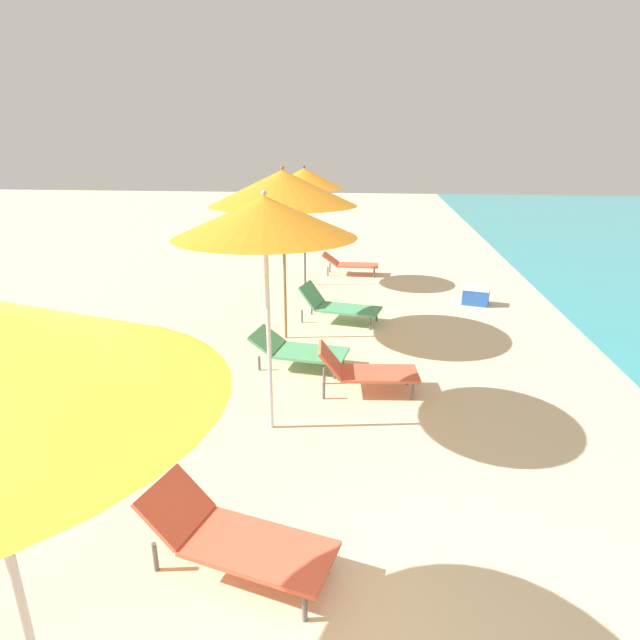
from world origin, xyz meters
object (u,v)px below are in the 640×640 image
at_px(lounger_second_shoreside, 364,370).
at_px(lounger_farthest_shoreside, 349,263).
at_px(lounger_third_shoreside, 337,305).
at_px(cooler_box, 476,296).
at_px(umbrella_second, 265,217).
at_px(lounger_nearest_shoreside, 234,536).
at_px(umbrella_third, 283,188).
at_px(lounger_third_inland, 298,349).
at_px(umbrella_farthest, 304,179).

distance_m(lounger_second_shoreside, lounger_farthest_shoreside, 6.97).
bearing_deg(lounger_third_shoreside, lounger_second_shoreside, -66.34).
xyz_separation_m(lounger_third_shoreside, cooler_box, (2.83, 1.56, -0.14)).
bearing_deg(lounger_second_shoreside, lounger_third_shoreside, 96.20).
distance_m(umbrella_second, cooler_box, 6.84).
xyz_separation_m(lounger_nearest_shoreside, umbrella_third, (-0.65, 5.19, 2.25)).
distance_m(umbrella_second, lounger_third_inland, 2.85).
distance_m(lounger_nearest_shoreside, umbrella_second, 3.05).
bearing_deg(lounger_second_shoreside, lounger_nearest_shoreside, -110.87).
bearing_deg(umbrella_third, umbrella_second, -81.68).
relative_size(umbrella_second, lounger_second_shoreside, 1.96).
distance_m(lounger_nearest_shoreside, cooler_box, 8.32).
distance_m(umbrella_second, umbrella_third, 3.07).
distance_m(lounger_third_inland, lounger_farthest_shoreside, 6.21).
height_order(lounger_third_shoreside, lounger_third_inland, lounger_third_shoreside).
relative_size(umbrella_farthest, lounger_farthest_shoreside, 1.90).
relative_size(lounger_second_shoreside, cooler_box, 2.27).
bearing_deg(umbrella_farthest, lounger_nearest_shoreside, -84.05).
bearing_deg(cooler_box, lounger_third_inland, -130.11).
distance_m(umbrella_third, umbrella_farthest, 3.78).
bearing_deg(lounger_nearest_shoreside, lounger_third_shoreside, 101.67).
bearing_deg(lounger_nearest_shoreside, cooler_box, 82.09).
bearing_deg(umbrella_farthest, cooler_box, -16.93).
xyz_separation_m(lounger_third_shoreside, umbrella_farthest, (-1.09, 2.75, 2.20)).
relative_size(lounger_nearest_shoreside, lounger_third_inland, 1.05).
bearing_deg(lounger_third_shoreside, cooler_box, 39.65).
height_order(lounger_second_shoreside, lounger_third_inland, lounger_second_shoreside).
relative_size(umbrella_second, lounger_third_inland, 1.83).
bearing_deg(cooler_box, lounger_third_shoreside, -151.18).
bearing_deg(cooler_box, umbrella_second, -119.60).
bearing_deg(umbrella_third, cooler_box, 35.34).
xyz_separation_m(lounger_nearest_shoreside, umbrella_farthest, (-0.93, 8.96, 2.21)).
distance_m(lounger_third_inland, cooler_box, 4.96).
height_order(lounger_third_inland, lounger_farthest_shoreside, lounger_farthest_shoreside).
relative_size(lounger_third_shoreside, cooler_box, 2.60).
bearing_deg(lounger_farthest_shoreside, umbrella_second, -92.23).
bearing_deg(umbrella_second, umbrella_third, 98.32).
relative_size(umbrella_second, lounger_farthest_shoreside, 1.85).
bearing_deg(lounger_third_inland, cooler_box, 56.67).
relative_size(lounger_nearest_shoreside, lounger_second_shoreside, 1.13).
relative_size(umbrella_third, umbrella_farthest, 1.03).
bearing_deg(lounger_third_inland, lounger_third_shoreside, 87.47).
bearing_deg(lounger_second_shoreside, lounger_farthest_shoreside, 89.64).
distance_m(umbrella_farthest, lounger_farthest_shoreside, 2.73).
bearing_deg(lounger_third_inland, lounger_nearest_shoreside, -80.15).
bearing_deg(umbrella_farthest, lounger_second_shoreside, -72.85).
distance_m(lounger_nearest_shoreside, lounger_second_shoreside, 3.36).
xyz_separation_m(lounger_nearest_shoreside, lounger_farthest_shoreside, (0.06, 10.18, -0.02)).
relative_size(lounger_second_shoreside, umbrella_farthest, 0.49).
bearing_deg(lounger_third_shoreside, lounger_farthest_shoreside, 102.11).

